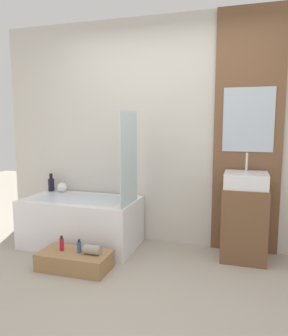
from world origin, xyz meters
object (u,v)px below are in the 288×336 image
(bathtub, at_px, (81,222))
(bottle_soap_primary, at_px, (62,244))
(bottle_soap_secondary, at_px, (79,247))
(vase_round_light, at_px, (62,187))
(wooden_step_bench, at_px, (75,260))
(sink, at_px, (246,180))
(vase_tall_dark, at_px, (51,184))

(bathtub, distance_m, bottle_soap_primary, 0.61)
(bottle_soap_secondary, bearing_deg, bottle_soap_primary, 180.00)
(vase_round_light, xyz_separation_m, bottle_soap_secondary, (0.68, -0.85, -0.38))
(wooden_step_bench, xyz_separation_m, sink, (1.56, 0.73, 0.75))
(wooden_step_bench, xyz_separation_m, vase_tall_dark, (-0.80, 0.87, 0.56))
(vase_round_light, relative_size, bottle_soap_secondary, 0.92)
(wooden_step_bench, distance_m, bottle_soap_secondary, 0.15)
(vase_round_light, bearing_deg, sink, -3.09)
(wooden_step_bench, relative_size, vase_tall_dark, 3.08)
(sink, relative_size, vase_round_light, 3.51)
(wooden_step_bench, relative_size, sink, 1.63)
(bottle_soap_secondary, bearing_deg, vase_tall_dark, 134.20)
(sink, bearing_deg, vase_round_light, 176.91)
(bathtub, distance_m, vase_tall_dark, 0.72)
(wooden_step_bench, bearing_deg, vase_round_light, 126.61)
(vase_round_light, bearing_deg, bottle_soap_primary, -59.88)
(sink, height_order, vase_tall_dark, sink)
(wooden_step_bench, distance_m, vase_tall_dark, 1.31)
(vase_round_light, relative_size, bottle_soap_primary, 0.83)
(bathtub, height_order, bottle_soap_primary, bathtub)
(vase_tall_dark, bearing_deg, sink, -3.45)
(vase_round_light, distance_m, bottle_soap_primary, 1.05)
(vase_round_light, height_order, bottle_soap_primary, vase_round_light)
(bottle_soap_secondary, bearing_deg, bathtub, 115.72)
(vase_tall_dark, relative_size, vase_round_light, 1.85)
(bathtub, bearing_deg, bottle_soap_primary, -80.66)
(sink, bearing_deg, wooden_step_bench, -154.94)
(vase_tall_dark, bearing_deg, wooden_step_bench, -47.60)
(vase_tall_dark, distance_m, bottle_soap_primary, 1.17)
(sink, distance_m, bottle_soap_secondary, 1.79)
(bathtub, height_order, bottle_soap_secondary, bathtub)
(sink, distance_m, vase_round_light, 2.21)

